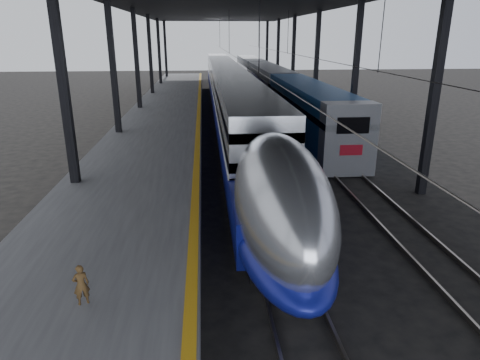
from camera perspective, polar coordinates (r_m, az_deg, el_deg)
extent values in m
plane|color=black|center=(14.51, -3.21, -9.74)|extent=(160.00, 160.00, 0.00)
cube|color=#4C4C4F|center=(33.54, -10.34, 7.38)|extent=(6.00, 80.00, 1.00)
cube|color=#CA8E13|center=(33.29, -5.54, 8.40)|extent=(0.30, 80.00, 0.01)
cube|color=slate|center=(33.50, -2.08, 6.92)|extent=(0.08, 80.00, 0.16)
cube|color=slate|center=(33.60, 0.39, 6.97)|extent=(0.08, 80.00, 0.16)
cube|color=slate|center=(34.10, 6.40, 7.03)|extent=(0.08, 80.00, 0.16)
cube|color=slate|center=(34.41, 8.77, 7.03)|extent=(0.08, 80.00, 0.16)
cube|color=black|center=(18.76, -22.27, 9.97)|extent=(0.35, 0.35, 9.00)
cube|color=black|center=(20.46, 24.48, 10.31)|extent=(0.35, 0.35, 9.00)
cube|color=black|center=(28.41, -16.47, 13.10)|extent=(0.35, 0.35, 9.00)
cube|color=black|center=(29.56, 15.12, 13.41)|extent=(0.35, 0.35, 9.00)
cube|color=black|center=(38.24, -13.57, 14.59)|extent=(0.35, 0.35, 9.00)
cube|color=black|center=(39.11, 10.15, 14.89)|extent=(0.35, 0.35, 9.00)
cube|color=black|center=(48.14, -11.85, 15.45)|extent=(0.35, 0.35, 9.00)
cube|color=black|center=(48.83, 7.11, 15.73)|extent=(0.35, 0.35, 9.00)
cube|color=black|center=(58.08, -10.70, 16.01)|extent=(0.35, 0.35, 9.00)
cube|color=black|center=(58.65, 5.07, 16.27)|extent=(0.35, 0.35, 9.00)
cube|color=black|center=(68.03, -9.89, 16.40)|extent=(0.35, 0.35, 9.00)
cube|color=black|center=(68.52, 3.61, 16.64)|extent=(0.35, 0.35, 9.00)
cube|color=black|center=(32.92, -1.12, 22.77)|extent=(18.00, 75.00, 0.45)
cylinder|color=slate|center=(32.87, -0.89, 16.24)|extent=(0.03, 74.00, 0.03)
cylinder|color=slate|center=(33.59, 8.00, 16.12)|extent=(0.03, 74.00, 0.03)
cube|color=#B1B3B8|center=(43.93, -1.88, 12.56)|extent=(2.80, 57.00, 3.86)
cube|color=navy|center=(42.59, -1.75, 10.73)|extent=(2.88, 62.00, 1.50)
cube|color=silver|center=(43.98, -1.87, 11.99)|extent=(2.90, 57.00, 0.10)
cube|color=black|center=(43.82, -1.89, 14.00)|extent=(2.84, 57.00, 0.41)
cube|color=black|center=(43.93, -1.88, 12.56)|extent=(2.84, 57.00, 0.41)
ellipsoid|color=#B1B3B8|center=(13.24, 5.40, -2.77)|extent=(2.80, 8.40, 3.86)
ellipsoid|color=navy|center=(13.68, 5.26, -7.10)|extent=(2.88, 8.40, 1.64)
ellipsoid|color=black|center=(10.59, 7.97, -3.99)|extent=(1.45, 2.20, 0.87)
cube|color=black|center=(14.03, 5.17, -9.91)|extent=(2.12, 2.60, 0.40)
cube|color=black|center=(34.84, -1.01, 7.59)|extent=(2.12, 2.60, 0.40)
cube|color=navy|center=(30.46, 9.17, 9.03)|extent=(2.68, 18.00, 3.64)
cube|color=gray|center=(22.55, 14.18, 5.35)|extent=(2.73, 1.20, 3.69)
cube|color=black|center=(21.81, 14.86, 7.05)|extent=(1.63, 0.06, 0.81)
cube|color=maroon|center=(22.08, 14.60, 3.88)|extent=(1.15, 0.06, 0.53)
cube|color=gray|center=(48.96, 3.84, 12.80)|extent=(2.68, 18.00, 3.64)
cube|color=gray|center=(67.73, 1.39, 14.46)|extent=(2.68, 18.00, 3.64)
cube|color=black|center=(25.18, 12.16, 2.78)|extent=(2.11, 2.40, 0.36)
cube|color=black|center=(46.23, 4.35, 10.27)|extent=(2.11, 2.40, 0.36)
imported|color=#4E361A|center=(10.69, -20.44, -12.95)|extent=(0.43, 0.37, 1.01)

